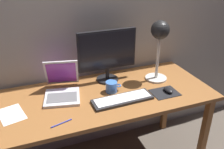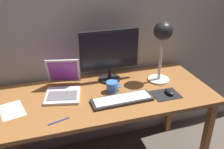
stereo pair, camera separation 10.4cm
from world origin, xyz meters
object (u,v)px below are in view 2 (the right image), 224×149
Objects in this scene: laptop at (63,84)px; desk_lamp at (162,39)px; keyboard_main at (122,100)px; monitor at (109,53)px; mouse at (169,92)px; coffee_mug at (112,87)px; pen at (59,121)px.

desk_lamp reaches higher than laptop.
keyboard_main is 0.57m from desk_lamp.
laptop is 0.83m from desk_lamp.
laptop is at bearing -168.24° from monitor.
laptop reaches higher than mouse.
mouse is at bearing -19.75° from laptop.
keyboard_main is 0.90× the size of desk_lamp.
coffee_mug is at bearing 158.05° from mouse.
keyboard_main is 0.15m from coffee_mug.
laptop is (-0.38, 0.26, 0.06)m from keyboard_main.
monitor reaches higher than mouse.
monitor is 1.25× the size of laptop.
laptop is at bearing 162.80° from coffee_mug.
mouse is 0.78× the size of coffee_mug.
desk_lamp is 4.04× the size of coffee_mug.
monitor is 0.41m from keyboard_main.
keyboard_main is (-0.01, -0.34, -0.23)m from monitor.
mouse is at bearing -1.78° from keyboard_main.
laptop is (-0.39, -0.08, -0.17)m from monitor.
coffee_mug is at bearing -171.35° from desk_lamp.
desk_lamp reaches higher than pen.
desk_lamp is at bearing 28.37° from keyboard_main.
coffee_mug reaches higher than keyboard_main.
pen is at bearing -173.31° from mouse.
monitor is 0.69m from pen.
laptop is at bearing 145.85° from keyboard_main.
desk_lamp is 0.41m from mouse.
mouse is (0.36, -0.35, -0.22)m from monitor.
keyboard_main is at bearing -151.63° from desk_lamp.
keyboard_main is at bearing -91.28° from monitor.
pen is (-0.83, -0.10, -0.02)m from mouse.
coffee_mug is (-0.42, -0.06, -0.32)m from desk_lamp.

